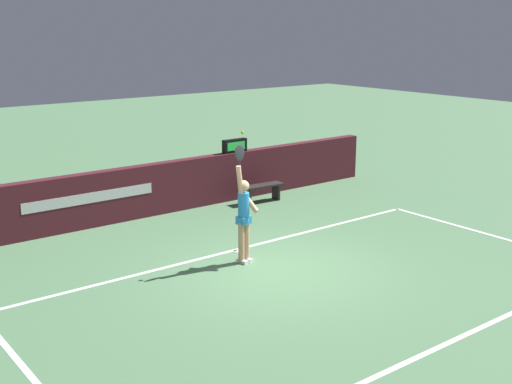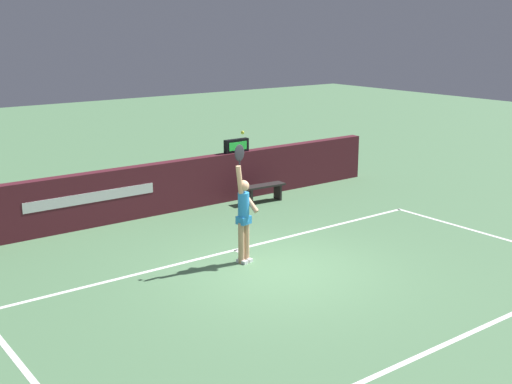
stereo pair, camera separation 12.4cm
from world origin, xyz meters
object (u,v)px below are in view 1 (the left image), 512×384
(courtside_bench_near, at_px, (262,189))
(speed_display, at_px, (235,146))
(tennis_ball, at_px, (243,133))
(tennis_player, at_px, (244,214))

(courtside_bench_near, bearing_deg, speed_display, 118.01)
(speed_display, xyz_separation_m, courtside_bench_near, (0.39, -0.73, -1.15))
(speed_display, xyz_separation_m, tennis_ball, (-2.81, -4.18, 1.18))
(speed_display, height_order, tennis_ball, tennis_ball)
(tennis_player, height_order, courtside_bench_near, tennis_player)
(courtside_bench_near, bearing_deg, tennis_player, -132.56)
(tennis_ball, xyz_separation_m, courtside_bench_near, (3.20, 3.46, -2.33))
(tennis_player, bearing_deg, speed_display, 56.26)
(speed_display, height_order, tennis_player, tennis_player)
(tennis_player, relative_size, courtside_bench_near, 1.95)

